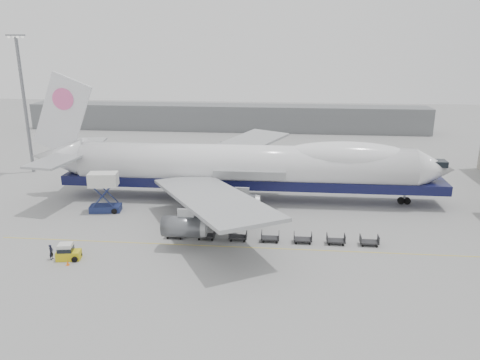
# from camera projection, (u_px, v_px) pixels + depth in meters

# --- Properties ---
(ground) EXTENTS (260.00, 260.00, 0.00)m
(ground) POSITION_uv_depth(u_px,v_px,m) (237.00, 228.00, 63.82)
(ground) COLOR gray
(ground) RESTS_ON ground
(apron_line) EXTENTS (60.00, 0.15, 0.01)m
(apron_line) POSITION_uv_depth(u_px,v_px,m) (232.00, 247.00, 58.11)
(apron_line) COLOR gold
(apron_line) RESTS_ON ground
(hangar) EXTENTS (110.00, 8.00, 7.00)m
(hangar) POSITION_uv_depth(u_px,v_px,m) (227.00, 117.00, 130.33)
(hangar) COLOR slate
(hangar) RESTS_ON ground
(floodlight_mast) EXTENTS (2.40, 2.40, 25.43)m
(floodlight_mast) POSITION_uv_depth(u_px,v_px,m) (24.00, 98.00, 86.28)
(floodlight_mast) COLOR slate
(floodlight_mast) RESTS_ON ground
(airliner) EXTENTS (67.00, 55.30, 19.98)m
(airliner) POSITION_uv_depth(u_px,v_px,m) (249.00, 165.00, 73.54)
(airliner) COLOR white
(airliner) RESTS_ON ground
(catering_truck) EXTENTS (4.76, 3.57, 5.99)m
(catering_truck) POSITION_uv_depth(u_px,v_px,m) (104.00, 190.00, 68.94)
(catering_truck) COLOR navy
(catering_truck) RESTS_ON ground
(baggage_tug) EXTENTS (2.90, 1.86, 1.98)m
(baggage_tug) POSITION_uv_depth(u_px,v_px,m) (67.00, 252.00, 54.59)
(baggage_tug) COLOR gold
(baggage_tug) RESTS_ON ground
(ground_worker) EXTENTS (0.46, 0.69, 1.86)m
(ground_worker) POSITION_uv_depth(u_px,v_px,m) (51.00, 252.00, 54.57)
(ground_worker) COLOR black
(ground_worker) RESTS_ON ground
(traffic_cone) EXTENTS (0.37, 0.37, 0.54)m
(traffic_cone) POSITION_uv_depth(u_px,v_px,m) (68.00, 263.00, 53.36)
(traffic_cone) COLOR orange
(traffic_cone) RESTS_ON ground
(dolly_0) EXTENTS (2.30, 1.35, 1.30)m
(dolly_0) POSITION_uv_depth(u_px,v_px,m) (175.00, 234.00, 60.62)
(dolly_0) COLOR #2D2D30
(dolly_0) RESTS_ON ground
(dolly_1) EXTENTS (2.30, 1.35, 1.30)m
(dolly_1) POSITION_uv_depth(u_px,v_px,m) (206.00, 235.00, 60.25)
(dolly_1) COLOR #2D2D30
(dolly_1) RESTS_ON ground
(dolly_2) EXTENTS (2.30, 1.35, 1.30)m
(dolly_2) POSITION_uv_depth(u_px,v_px,m) (238.00, 236.00, 59.88)
(dolly_2) COLOR #2D2D30
(dolly_2) RESTS_ON ground
(dolly_3) EXTENTS (2.30, 1.35, 1.30)m
(dolly_3) POSITION_uv_depth(u_px,v_px,m) (270.00, 237.00, 59.51)
(dolly_3) COLOR #2D2D30
(dolly_3) RESTS_ON ground
(dolly_4) EXTENTS (2.30, 1.35, 1.30)m
(dolly_4) POSITION_uv_depth(u_px,v_px,m) (303.00, 239.00, 59.13)
(dolly_4) COLOR #2D2D30
(dolly_4) RESTS_ON ground
(dolly_5) EXTENTS (2.30, 1.35, 1.30)m
(dolly_5) POSITION_uv_depth(u_px,v_px,m) (336.00, 240.00, 58.76)
(dolly_5) COLOR #2D2D30
(dolly_5) RESTS_ON ground
(dolly_6) EXTENTS (2.30, 1.35, 1.30)m
(dolly_6) POSITION_uv_depth(u_px,v_px,m) (369.00, 241.00, 58.39)
(dolly_6) COLOR #2D2D30
(dolly_6) RESTS_ON ground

